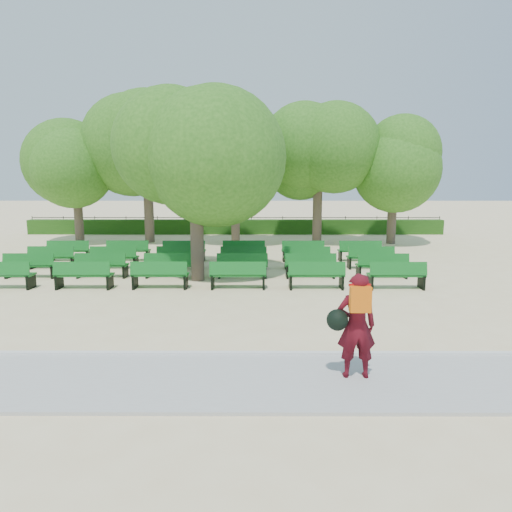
# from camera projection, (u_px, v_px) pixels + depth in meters

# --- Properties ---
(ground) EXTENTS (120.00, 120.00, 0.00)m
(ground) POSITION_uv_depth(u_px,v_px,m) (216.00, 284.00, 14.99)
(ground) COLOR beige
(paving) EXTENTS (30.00, 2.20, 0.06)m
(paving) POSITION_uv_depth(u_px,v_px,m) (176.00, 381.00, 7.68)
(paving) COLOR #A9A9A4
(paving) RESTS_ON ground
(curb) EXTENTS (30.00, 0.12, 0.10)m
(curb) POSITION_uv_depth(u_px,v_px,m) (187.00, 354.00, 8.81)
(curb) COLOR silver
(curb) RESTS_ON ground
(hedge) EXTENTS (26.00, 0.70, 0.90)m
(hedge) POSITION_uv_depth(u_px,v_px,m) (235.00, 227.00, 28.72)
(hedge) COLOR #204C13
(hedge) RESTS_ON ground
(fence) EXTENTS (26.00, 0.10, 1.02)m
(fence) POSITION_uv_depth(u_px,v_px,m) (236.00, 233.00, 29.19)
(fence) COLOR black
(fence) RESTS_ON ground
(tree_line) EXTENTS (21.80, 6.80, 7.04)m
(tree_line) POSITION_uv_depth(u_px,v_px,m) (232.00, 243.00, 24.85)
(tree_line) COLOR #356E1D
(tree_line) RESTS_ON ground
(bench_array) EXTENTS (1.77, 0.60, 1.11)m
(bench_array) POSITION_uv_depth(u_px,v_px,m) (209.00, 270.00, 16.79)
(bench_array) COLOR #11621C
(bench_array) RESTS_ON ground
(tree_among) EXTENTS (4.48, 4.48, 6.44)m
(tree_among) POSITION_uv_depth(u_px,v_px,m) (195.00, 148.00, 14.83)
(tree_among) COLOR brown
(tree_among) RESTS_ON ground
(person) EXTENTS (0.85, 0.51, 1.80)m
(person) POSITION_uv_depth(u_px,v_px,m) (355.00, 324.00, 7.64)
(person) COLOR #490A13
(person) RESTS_ON ground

